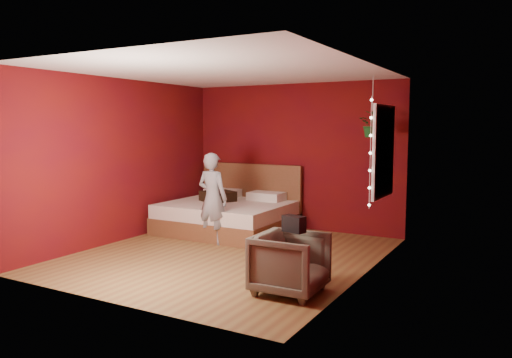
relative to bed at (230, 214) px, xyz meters
name	(u,v)px	position (x,y,z in m)	size (l,w,h in m)	color
floor	(228,255)	(0.86, -1.41, -0.30)	(4.50, 4.50, 0.00)	brown
room_walls	(227,138)	(0.86, -1.41, 1.38)	(4.04, 4.54, 2.62)	#610F0A
window	(383,151)	(2.82, -0.51, 1.20)	(0.05, 0.97, 1.27)	white
fairy_lights	(370,153)	(2.80, -1.04, 1.20)	(0.04, 0.04, 1.45)	silver
bed	(230,214)	(0.00, 0.00, 0.00)	(2.08, 1.77, 1.14)	brown
person	(213,198)	(0.26, -0.91, 0.42)	(0.52, 0.34, 1.44)	gray
armchair	(290,263)	(2.35, -2.47, 0.04)	(0.72, 0.74, 0.67)	#5D5B49
handbag	(294,224)	(2.35, -2.39, 0.47)	(0.26, 0.13, 0.18)	black
throw_pillow	(218,196)	(-0.24, -0.01, 0.31)	(0.50, 0.50, 0.18)	black
hanging_plant	(372,124)	(2.46, 0.17, 1.58)	(0.44, 0.41, 0.93)	silver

